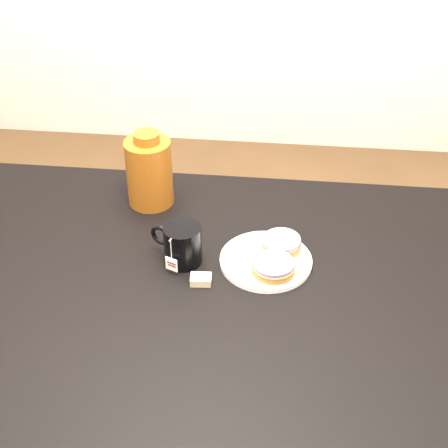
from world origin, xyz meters
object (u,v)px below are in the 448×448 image
object	(u,v)px
table	(193,313)
bagel_back	(282,243)
bagel_package	(149,171)
plate	(266,260)
mug	(182,244)
teabag_pouch	(201,280)
bagel_front	(273,267)

from	to	relation	value
table	bagel_back	xyz separation A→B (m)	(0.19, 0.14, 0.11)
bagel_back	bagel_package	bearing A→B (deg)	153.21
plate	bagel_back	distance (m)	0.06
table	mug	distance (m)	0.16
table	teabag_pouch	world-z (taller)	teabag_pouch
bagel_front	teabag_pouch	distance (m)	0.16
table	bagel_back	world-z (taller)	bagel_back
plate	bagel_package	distance (m)	0.38
bagel_front	mug	bearing A→B (deg)	172.17
teabag_pouch	bagel_package	size ratio (longest dim) A/B	0.23
bagel_back	teabag_pouch	distance (m)	0.21
teabag_pouch	plate	bearing A→B (deg)	31.19
plate	mug	distance (m)	0.19
bagel_back	plate	bearing A→B (deg)	-127.16
bagel_back	bagel_front	xyz separation A→B (m)	(-0.02, -0.08, -0.00)
plate	teabag_pouch	bearing A→B (deg)	-148.81
bagel_front	bagel_back	bearing A→B (deg)	79.71
plate	bagel_package	size ratio (longest dim) A/B	1.05
plate	bagel_back	bearing A→B (deg)	52.84
table	bagel_back	bearing A→B (deg)	35.95
bagel_package	mug	bearing A→B (deg)	-62.68
bagel_back	mug	world-z (taller)	mug
table	bagel_front	xyz separation A→B (m)	(0.17, 0.05, 0.11)
table	bagel_package	distance (m)	0.38
mug	bagel_front	bearing A→B (deg)	14.87
table	bagel_package	world-z (taller)	bagel_package
mug	teabag_pouch	size ratio (longest dim) A/B	3.00
mug	table	bearing A→B (deg)	-45.05
bagel_back	mug	xyz separation A→B (m)	(-0.22, -0.06, 0.02)
mug	teabag_pouch	bearing A→B (deg)	-30.99
plate	mug	world-z (taller)	mug
bagel_front	mug	world-z (taller)	mug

